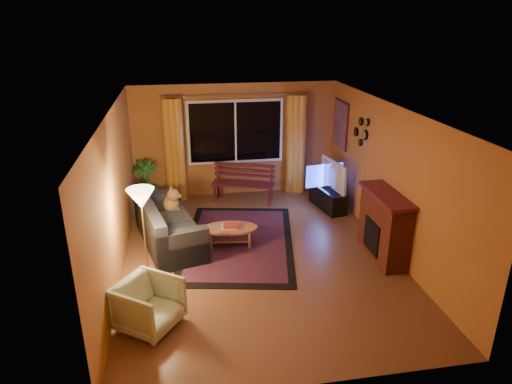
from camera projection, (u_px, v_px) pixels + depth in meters
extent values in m
cube|color=brown|center=(259.00, 256.00, 7.83)|extent=(4.50, 6.00, 0.02)
cube|color=white|center=(259.00, 110.00, 6.92)|extent=(4.50, 6.00, 0.02)
cube|color=#B97337|center=(235.00, 140.00, 10.14)|extent=(4.50, 0.02, 2.50)
cube|color=#B97337|center=(115.00, 196.00, 7.02)|extent=(0.02, 6.00, 2.50)
cube|color=#B97337|center=(390.00, 179.00, 7.74)|extent=(0.02, 6.00, 2.50)
cube|color=black|center=(236.00, 132.00, 10.01)|extent=(2.00, 0.02, 1.30)
cylinder|color=#BF8C3F|center=(235.00, 96.00, 9.68)|extent=(3.20, 0.03, 0.03)
cylinder|color=gold|center=(174.00, 150.00, 9.86)|extent=(0.36, 0.36, 2.24)
cylinder|color=gold|center=(295.00, 145.00, 10.28)|extent=(0.36, 0.36, 2.24)
cube|color=#4A151E|center=(243.00, 193.00, 10.03)|extent=(1.40, 0.82, 0.40)
imported|color=#235B1E|center=(145.00, 183.00, 9.72)|extent=(0.63, 0.63, 1.00)
cube|color=#24262B|center=(169.00, 223.00, 8.10)|extent=(1.32, 2.17, 0.82)
imported|color=beige|center=(148.00, 303.00, 5.91)|extent=(0.96, 0.97, 0.74)
cylinder|color=#BF8C3F|center=(145.00, 237.00, 6.75)|extent=(0.26, 0.26, 1.55)
cube|color=maroon|center=(239.00, 242.00, 8.28)|extent=(2.49, 3.38, 0.02)
cylinder|color=#B36F51|center=(230.00, 236.00, 8.11)|extent=(1.08, 1.08, 0.36)
cube|color=black|center=(328.00, 198.00, 9.68)|extent=(0.54, 1.11, 0.44)
imported|color=black|center=(329.00, 175.00, 9.49)|extent=(0.29, 1.05, 0.60)
cube|color=maroon|center=(384.00, 227.00, 7.59)|extent=(0.40, 1.20, 1.10)
cube|color=#C44C20|center=(340.00, 124.00, 9.83)|extent=(0.04, 0.76, 0.96)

